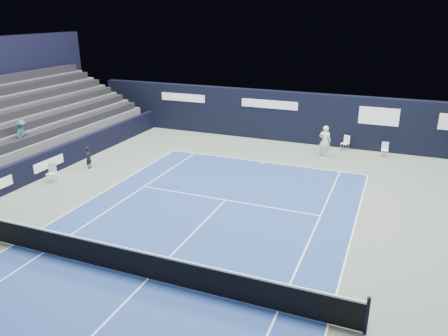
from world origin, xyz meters
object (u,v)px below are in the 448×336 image
at_px(line_judge_chair, 52,171).
at_px(folding_chair_back_a, 346,140).
at_px(tennis_player, 325,141).
at_px(folding_chair_back_b, 385,148).
at_px(tennis_net, 147,265).

bearing_deg(line_judge_chair, folding_chair_back_a, 24.07).
distance_m(folding_chair_back_a, tennis_player, 1.95).
distance_m(folding_chair_back_b, line_judge_chair, 17.76).
distance_m(folding_chair_back_b, tennis_net, 16.56).
distance_m(line_judge_chair, tennis_net, 10.11).
xyz_separation_m(folding_chair_back_b, tennis_player, (-3.19, -1.18, 0.41)).
distance_m(folding_chair_back_a, folding_chair_back_b, 2.24).
bearing_deg(tennis_net, tennis_player, 78.57).
xyz_separation_m(folding_chair_back_a, tennis_net, (-3.87, -15.88, -0.07)).
bearing_deg(folding_chair_back_b, tennis_net, -115.45).
relative_size(tennis_net, tennis_player, 7.32).
height_order(line_judge_chair, tennis_net, tennis_net).
height_order(folding_chair_back_a, folding_chair_back_b, folding_chair_back_a).
distance_m(folding_chair_back_a, tennis_net, 16.34).
bearing_deg(folding_chair_back_a, folding_chair_back_b, 11.48).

